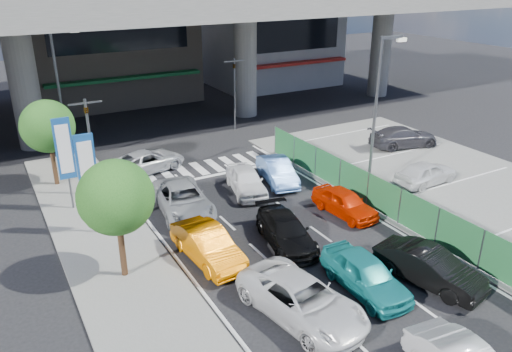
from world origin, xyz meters
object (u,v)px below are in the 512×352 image
tree_near (116,198)px  kei_truck_front_right (277,171)px  street_lamp_left (61,85)px  taxi_orange_left (208,245)px  street_lamp_right (379,101)px  sedan_white_front_mid (246,180)px  wagon_silver_front_left (183,200)px  traffic_light_left (88,124)px  taxi_orange_right (345,202)px  parked_sedan_dgrey (403,137)px  tree_far (48,127)px  parked_sedan_white (426,173)px  sedan_white_mid_left (302,299)px  signboard_near (87,171)px  signboard_far (65,152)px  crossing_wagon_silver (147,161)px  taxi_teal_mid (365,274)px  hatch_black_mid_right (429,267)px  sedan_black_mid (286,231)px  traffic_light_right (234,76)px  traffic_cone (378,199)px

tree_near → kei_truck_front_right: tree_near is taller
street_lamp_left → taxi_orange_left: (2.63, -14.48, -4.08)m
street_lamp_right → sedan_white_front_mid: (-6.32, 2.66, -4.10)m
wagon_silver_front_left → street_lamp_right: bearing=-5.2°
sedan_white_front_mid → kei_truck_front_right: sedan_white_front_mid is taller
traffic_light_left → sedan_white_front_mid: 8.46m
taxi_orange_right → parked_sedan_dgrey: parked_sedan_dgrey is taller
tree_far → parked_sedan_white: (17.66, -9.83, -2.67)m
sedan_white_mid_left → sedan_white_front_mid: bearing=62.0°
signboard_near → sedan_white_front_mid: 8.42m
signboard_far → tree_far: (-0.20, 3.51, 0.32)m
parked_sedan_white → parked_sedan_dgrey: size_ratio=0.83×
signboard_near → crossing_wagon_silver: size_ratio=1.04×
sedan_white_mid_left → parked_sedan_dgrey: size_ratio=1.07×
taxi_teal_mid → hatch_black_mid_right: size_ratio=0.97×
crossing_wagon_silver → taxi_orange_left: bearing=162.1°
signboard_near → crossing_wagon_silver: (4.43, 6.15, -2.44)m
sedan_black_mid → sedan_white_front_mid: size_ratio=1.07×
street_lamp_left → wagon_silver_front_left: (3.36, -9.95, -4.08)m
hatch_black_mid_right → traffic_light_right: bearing=68.8°
signboard_far → taxi_teal_mid: (8.11, -12.18, -2.37)m
tree_near → sedan_white_front_mid: tree_near is taller
taxi_orange_right → sedan_white_front_mid: bearing=117.8°
taxi_orange_right → traffic_light_right: bearing=79.0°
parked_sedan_dgrey → wagon_silver_front_left: bearing=108.4°
street_lamp_left → wagon_silver_front_left: size_ratio=1.62×
sedan_white_front_mid → parked_sedan_white: parked_sedan_white is taller
hatch_black_mid_right → parked_sedan_dgrey: (10.45, 11.88, 0.04)m
traffic_light_right → parked_sedan_white: bearing=-73.1°
parked_sedan_dgrey → sedan_black_mid: bearing=128.6°
sedan_white_mid_left → hatch_black_mid_right: 5.32m
sedan_black_mid → parked_sedan_white: (10.08, 1.60, 0.10)m
sedan_white_front_mid → crossing_wagon_silver: (-3.62, 5.49, -0.05)m
hatch_black_mid_right → taxi_orange_right: (0.87, 6.07, -0.07)m
signboard_near → tree_near: tree_near is taller
taxi_orange_left → parked_sedan_white: bearing=0.3°
kei_truck_front_right → crossing_wagon_silver: 7.73m
sedan_white_front_mid → crossing_wagon_silver: 6.57m
signboard_near → traffic_cone: size_ratio=6.00×
kei_truck_front_right → parked_sedan_dgrey: size_ratio=0.86×
traffic_light_right → tree_far: size_ratio=1.08×
tree_near → wagon_silver_front_left: tree_near is taller
traffic_light_left → signboard_far: (-1.40, -1.01, -0.87)m
tree_far → wagon_silver_front_left: tree_far is taller
taxi_orange_left → crossing_wagon_silver: (0.93, 10.63, -0.06)m
kei_truck_front_right → sedan_white_mid_left: bearing=-104.0°
sedan_white_mid_left → taxi_teal_mid: 2.90m
taxi_orange_right → traffic_cone: taxi_orange_right is taller
traffic_cone → sedan_white_mid_left: bearing=-147.6°
traffic_light_right → tree_near: traffic_light_right is taller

